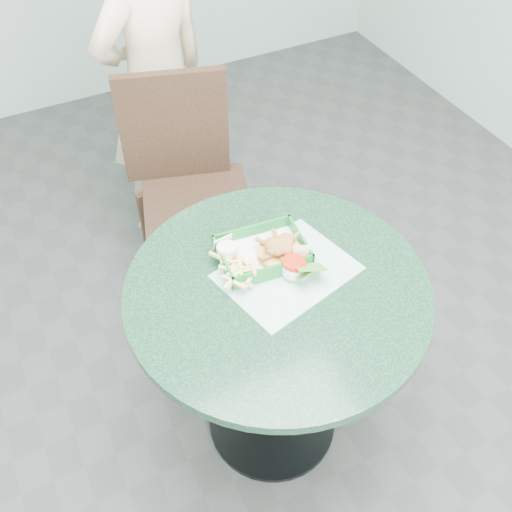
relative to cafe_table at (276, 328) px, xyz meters
name	(u,v)px	position (x,y,z in m)	size (l,w,h in m)	color
floor	(272,422)	(0.00, 0.00, -0.58)	(4.00, 5.00, 0.02)	#303335
cafe_table	(276,328)	(0.00, 0.00, 0.00)	(0.86, 0.86, 0.75)	black
dining_chair	(188,176)	(0.05, 0.85, -0.05)	(0.42, 0.42, 0.93)	black
diner_person	(157,85)	(0.08, 1.21, 0.16)	(0.54, 0.35, 1.48)	beige
placemat	(287,277)	(0.05, 0.03, 0.17)	(0.36, 0.27, 0.00)	#A0CFC6
food_basket	(262,259)	(0.01, 0.12, 0.19)	(0.25, 0.18, 0.05)	#137428
crab_sandwich	(280,252)	(0.05, 0.09, 0.22)	(0.13, 0.13, 0.08)	gold
fries_pile	(238,273)	(-0.08, 0.08, 0.21)	(0.11, 0.12, 0.04)	#F3D976
sauce_ramekin	(227,257)	(-0.09, 0.14, 0.22)	(0.06, 0.06, 0.03)	white
garnish_cup	(299,270)	(0.08, 0.01, 0.21)	(0.10, 0.10, 0.04)	white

